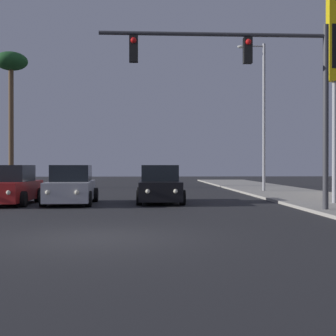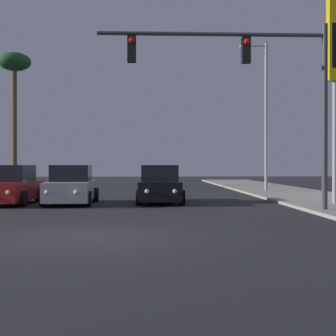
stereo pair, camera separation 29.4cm
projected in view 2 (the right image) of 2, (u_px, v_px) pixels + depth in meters
The scene contains 8 objects.
ground_plane at pixel (88, 238), 10.69m from camera, with size 120.00×120.00×0.00m, color #28282B.
sidewalk_right at pixel (330, 201), 21.04m from camera, with size 5.00×60.00×0.12m.
car_black at pixel (160, 186), 20.81m from camera, with size 2.04×4.32×1.68m.
car_red at pixel (10, 187), 19.99m from camera, with size 2.04×4.34×1.68m.
car_silver at pixel (71, 186), 20.14m from camera, with size 2.04×4.34×1.68m.
traffic_light_mast at pixel (259, 76), 16.26m from camera, with size 8.04×0.36×6.50m.
street_lamp at pixel (264, 109), 28.52m from camera, with size 1.74×0.24×9.00m.
palm_tree_mid at pixel (14, 70), 34.31m from camera, with size 2.40×2.40×9.96m.
Camera 2 is at (1.43, -10.74, 1.66)m, focal length 50.00 mm.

